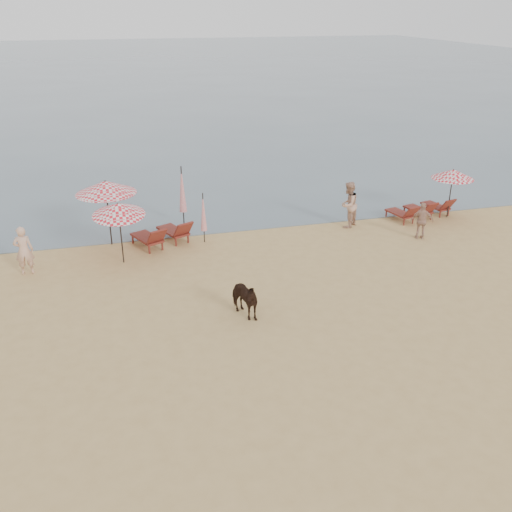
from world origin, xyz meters
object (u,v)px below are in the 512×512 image
at_px(beachgoer_right_a, 348,205).
at_px(umbrella_open_left_a, 106,187).
at_px(lounger_cluster_right, 421,209).
at_px(lounger_cluster_left, 163,234).
at_px(cow, 243,298).
at_px(beachgoer_right_b, 422,221).
at_px(umbrella_closed_right, 203,212).
at_px(umbrella_closed_left, 182,190).
at_px(beachgoer_left, 24,250).
at_px(umbrella_open_left_b, 118,209).
at_px(umbrella_open_right, 453,174).

bearing_deg(beachgoer_right_a, umbrella_open_left_a, -43.93).
bearing_deg(beachgoer_right_a, lounger_cluster_right, 141.73).
height_order(lounger_cluster_left, lounger_cluster_right, lounger_cluster_left).
bearing_deg(cow, beachgoer_right_b, 4.60).
height_order(lounger_cluster_right, umbrella_closed_right, umbrella_closed_right).
bearing_deg(beachgoer_right_b, lounger_cluster_left, 10.24).
bearing_deg(lounger_cluster_left, beachgoer_right_a, -23.95).
distance_m(lounger_cluster_left, umbrella_open_left_a, 2.81).
bearing_deg(beachgoer_right_b, umbrella_closed_right, 8.91).
distance_m(umbrella_open_left_a, umbrella_closed_left, 3.45).
height_order(lounger_cluster_left, beachgoer_left, beachgoer_left).
relative_size(cow, beachgoer_left, 0.81).
distance_m(lounger_cluster_right, cow, 11.62).
distance_m(umbrella_open_left_b, cow, 6.15).
xyz_separation_m(cow, beachgoer_right_a, (6.08, 6.29, 0.38)).
distance_m(beachgoer_left, beachgoer_right_b, 15.12).
bearing_deg(umbrella_closed_right, lounger_cluster_left, 176.32).
distance_m(umbrella_open_left_a, umbrella_closed_right, 3.83).
bearing_deg(beachgoer_right_b, cow, 48.06).
bearing_deg(beachgoer_right_a, beachgoer_right_b, 98.78).
bearing_deg(lounger_cluster_left, umbrella_closed_left, 36.73).
xyz_separation_m(umbrella_open_left_a, cow, (3.72, -6.82, -1.75)).
bearing_deg(lounger_cluster_left, beachgoer_right_b, -35.17).
distance_m(umbrella_closed_left, beachgoer_left, 6.94).
relative_size(umbrella_open_left_a, beachgoer_right_b, 1.73).
relative_size(umbrella_open_left_a, umbrella_open_right, 1.19).
height_order(lounger_cluster_left, beachgoer_right_b, beachgoer_right_b).
distance_m(umbrella_open_left_a, umbrella_open_right, 14.61).
distance_m(lounger_cluster_left, umbrella_closed_left, 2.51).
bearing_deg(cow, umbrella_closed_left, 72.17).
relative_size(lounger_cluster_left, umbrella_open_right, 1.11).
bearing_deg(umbrella_open_left_b, beachgoer_left, -169.52).
height_order(lounger_cluster_left, umbrella_closed_right, umbrella_closed_right).
bearing_deg(lounger_cluster_left, umbrella_closed_right, -27.98).
xyz_separation_m(lounger_cluster_right, umbrella_closed_right, (-9.79, -0.31, 0.85)).
bearing_deg(umbrella_open_left_b, lounger_cluster_right, 15.29).
bearing_deg(beachgoer_right_a, umbrella_closed_right, -39.38).
bearing_deg(beachgoer_right_a, cow, 5.14).
xyz_separation_m(lounger_cluster_left, cow, (1.73, -6.24, 0.14)).
height_order(umbrella_open_left_b, beachgoer_left, umbrella_open_left_b).
distance_m(umbrella_closed_right, cow, 6.17).
bearing_deg(umbrella_open_right, beachgoer_left, -156.57).
bearing_deg(umbrella_open_right, lounger_cluster_left, -161.11).
bearing_deg(umbrella_open_left_a, umbrella_open_left_b, -62.22).
height_order(lounger_cluster_right, umbrella_open_left_a, umbrella_open_left_a).
xyz_separation_m(beachgoer_right_a, beachgoer_right_b, (2.34, -2.00, -0.23)).
relative_size(umbrella_open_left_a, beachgoer_right_a, 1.33).
distance_m(cow, beachgoer_left, 8.26).
height_order(umbrella_open_left_b, umbrella_closed_right, umbrella_open_left_b).
height_order(umbrella_closed_left, umbrella_closed_right, umbrella_closed_left).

